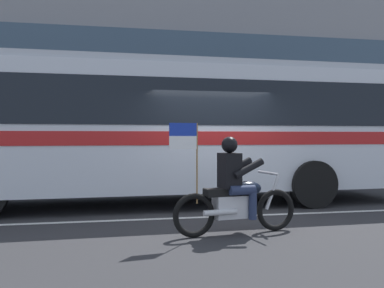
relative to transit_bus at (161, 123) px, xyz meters
The scene contains 6 objects.
ground_plane 2.41m from the transit_bus, 52.57° to the right, with size 60.00×60.00×0.00m, color #2B2B2D.
sidewalk_curb 4.40m from the transit_bus, 76.84° to the left, with size 28.00×3.80×0.15m, color gray.
lane_center_stripe 2.75m from the transit_bus, 63.01° to the right, with size 26.60×0.14×0.01m, color silver.
transit_bus is the anchor object (origin of this frame).
motorcycle_with_rider 3.64m from the transit_bus, 77.76° to the right, with size 2.18×0.70×1.78m.
fire_hydrant 4.88m from the transit_bus, 34.25° to the left, with size 0.22×0.30×0.75m.
Camera 1 is at (-2.33, -9.06, 1.57)m, focal length 42.14 mm.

